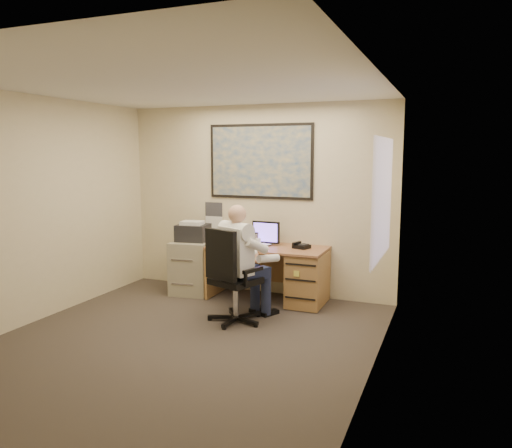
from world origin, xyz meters
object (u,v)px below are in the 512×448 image
at_px(filing_cabinet, 194,262).
at_px(person, 237,263).
at_px(office_chair, 235,295).
at_px(desk, 291,270).

relative_size(filing_cabinet, person, 0.74).
bearing_deg(filing_cabinet, person, -47.66).
bearing_deg(office_chair, person, 121.64).
xyz_separation_m(filing_cabinet, person, (1.10, -0.92, 0.26)).
relative_size(desk, person, 1.13).
distance_m(desk, office_chair, 1.11).
xyz_separation_m(desk, office_chair, (-0.35, -1.05, -0.11)).
relative_size(filing_cabinet, office_chair, 0.91).
relative_size(office_chair, person, 0.81).
height_order(desk, filing_cabinet, desk).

